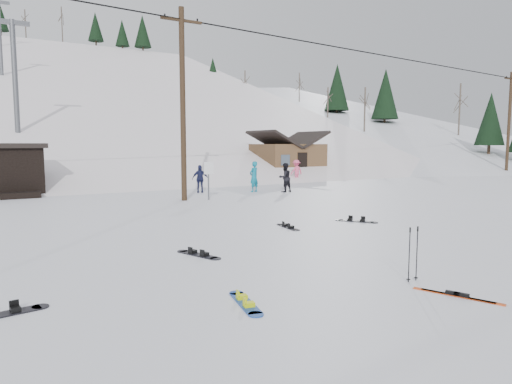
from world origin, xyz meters
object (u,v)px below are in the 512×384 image
utility_pole (183,102)px  hero_snowboard (245,302)px  cabin (288,159)px  hero_skis (457,295)px

utility_pole → hero_snowboard: utility_pole is taller
cabin → hero_snowboard: cabin is taller
utility_pole → hero_snowboard: (-4.54, -13.95, -4.66)m
utility_pole → cabin: (13.00, 10.00, -3.20)m
hero_skis → utility_pole: bearing=64.5°
cabin → hero_skis: size_ratio=3.66×
hero_skis → hero_snowboard: bearing=133.2°
utility_pole → hero_skis: size_ratio=6.11×
hero_snowboard → hero_skis: hero_snowboard is taller
utility_pole → hero_snowboard: bearing=-108.0°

